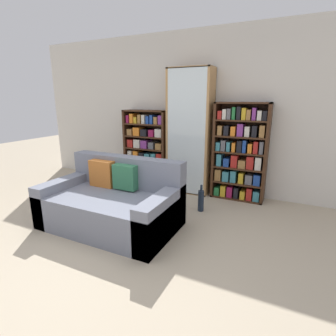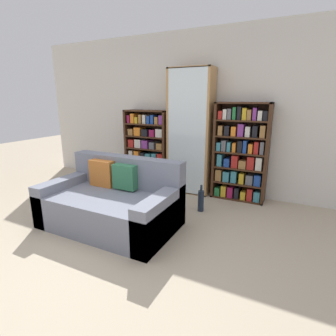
# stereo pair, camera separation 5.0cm
# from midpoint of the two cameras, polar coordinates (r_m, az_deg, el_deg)

# --- Properties ---
(ground_plane) EXTENTS (16.00, 16.00, 0.00)m
(ground_plane) POSITION_cam_midpoint_polar(r_m,az_deg,el_deg) (2.94, -15.68, -18.68)
(ground_plane) COLOR tan
(wall_back) EXTENTS (6.52, 0.06, 2.70)m
(wall_back) POSITION_cam_midpoint_polar(r_m,az_deg,el_deg) (4.70, 4.71, 11.81)
(wall_back) COLOR beige
(wall_back) RESTS_ON ground
(couch) EXTENTS (1.68, 0.98, 0.84)m
(couch) POSITION_cam_midpoint_polar(r_m,az_deg,el_deg) (3.48, -12.37, -7.55)
(couch) COLOR slate
(couch) RESTS_ON ground
(bookshelf_left) EXTENTS (0.85, 0.32, 1.40)m
(bookshelf_left) POSITION_cam_midpoint_polar(r_m,az_deg,el_deg) (4.94, -4.86, 4.15)
(bookshelf_left) COLOR #3D2314
(bookshelf_left) RESTS_ON ground
(display_cabinet) EXTENTS (0.74, 0.36, 2.08)m
(display_cabinet) POSITION_cam_midpoint_polar(r_m,az_deg,el_deg) (4.50, 4.50, 7.67)
(display_cabinet) COLOR #AD7F4C
(display_cabinet) RESTS_ON ground
(bookshelf_right) EXTENTS (0.84, 0.32, 1.55)m
(bookshelf_right) POSITION_cam_midpoint_polar(r_m,az_deg,el_deg) (4.32, 15.10, 3.05)
(bookshelf_right) COLOR #3D2314
(bookshelf_right) RESTS_ON ground
(wine_bottle) EXTENTS (0.09, 0.09, 0.40)m
(wine_bottle) POSITION_cam_midpoint_polar(r_m,az_deg,el_deg) (3.87, 6.80, -7.00)
(wine_bottle) COLOR #192333
(wine_bottle) RESTS_ON ground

